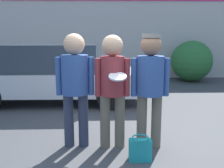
# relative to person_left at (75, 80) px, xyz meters

# --- Properties ---
(ground_plane) EXTENTS (56.00, 56.00, 0.00)m
(ground_plane) POSITION_rel_person_left_xyz_m (0.69, -0.14, -1.03)
(ground_plane) COLOR #3F3F42
(storefront_building) EXTENTS (24.00, 0.22, 3.45)m
(storefront_building) POSITION_rel_person_left_xyz_m (0.69, 6.91, 0.72)
(storefront_building) COLOR beige
(storefront_building) RESTS_ON ground
(person_left) EXTENTS (0.57, 0.40, 1.71)m
(person_left) POSITION_rel_person_left_xyz_m (0.00, 0.00, 0.00)
(person_left) COLOR #2D3347
(person_left) RESTS_ON ground
(person_middle_with_frisbee) EXTENTS (0.51, 0.54, 1.69)m
(person_middle_with_frisbee) POSITION_rel_person_left_xyz_m (0.55, -0.06, -0.03)
(person_middle_with_frisbee) COLOR #665B4C
(person_middle_with_frisbee) RESTS_ON ground
(person_right) EXTENTS (0.57, 0.40, 1.70)m
(person_right) POSITION_rel_person_left_xyz_m (1.10, -0.07, 0.00)
(person_right) COLOR #665B4C
(person_right) RESTS_ON ground
(parked_car_near) EXTENTS (4.46, 1.81, 1.49)m
(parked_car_near) POSITION_rel_person_left_xyz_m (-0.86, 2.80, -0.29)
(parked_car_near) COLOR #B7BABF
(parked_car_near) RESTS_ON ground
(shrub) EXTENTS (1.58, 1.58, 1.58)m
(shrub) POSITION_rel_person_left_xyz_m (3.81, 5.94, -0.24)
(shrub) COLOR #2D6B33
(shrub) RESTS_ON ground
(handbag) EXTENTS (0.30, 0.23, 0.34)m
(handbag) POSITION_rel_person_left_xyz_m (0.91, -0.51, -0.87)
(handbag) COLOR teal
(handbag) RESTS_ON ground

